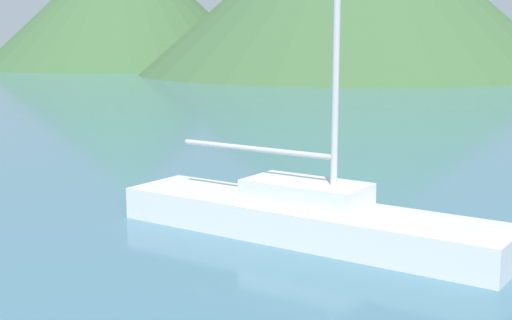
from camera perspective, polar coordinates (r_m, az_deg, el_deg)
The scene contains 2 objects.
sailboat_inner at distance 12.69m, azimuth 4.02°, elevation -4.42°, with size 7.42×3.01×7.24m.
hill_west at distance 82.85m, azimuth -10.42°, elevation 12.46°, with size 31.59×31.59×14.69m.
Camera 1 is at (5.87, 1.63, 3.57)m, focal length 50.00 mm.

